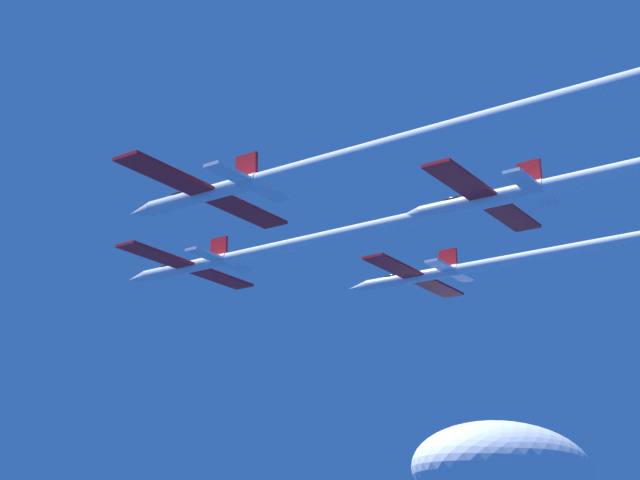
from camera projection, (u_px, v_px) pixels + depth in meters
name	position (u px, v px, depth m)	size (l,w,h in m)	color
jet_lead	(331.00, 236.00, 73.15)	(15.40, 51.91, 2.55)	white
jet_left_wing	(421.00, 136.00, 54.39)	(15.40, 55.15, 2.55)	white
jet_right_wing	(616.00, 241.00, 75.53)	(15.40, 59.60, 2.55)	white
cloud_wispy	(506.00, 472.00, 114.32)	(33.92, 18.65, 11.87)	white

